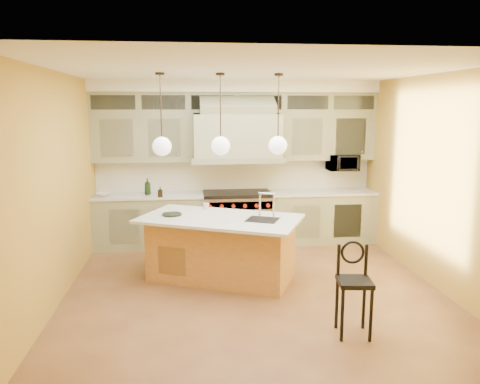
{
  "coord_description": "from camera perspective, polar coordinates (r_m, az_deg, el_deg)",
  "views": [
    {
      "loc": [
        -0.84,
        -5.98,
        2.45
      ],
      "look_at": [
        -0.11,
        0.7,
        1.22
      ],
      "focal_mm": 35.0,
      "sensor_mm": 36.0,
      "label": 1
    }
  ],
  "objects": [
    {
      "name": "pendant_center",
      "position": [
        6.47,
        -2.37,
        5.9
      ],
      "size": [
        0.26,
        0.26,
        1.11
      ],
      "color": "#2D2319",
      "rests_on": "ceiling"
    },
    {
      "name": "pendant_right",
      "position": [
        6.57,
        4.65,
        5.94
      ],
      "size": [
        0.26,
        0.26,
        1.11
      ],
      "color": "#2D2319",
      "rests_on": "ceiling"
    },
    {
      "name": "wall_front",
      "position": [
        3.72,
        7.03,
        -5.3
      ],
      "size": [
        5.0,
        0.0,
        5.0
      ],
      "primitive_type": "plane",
      "rotation": [
        -1.57,
        0.0,
        0.0
      ],
      "color": "#B28B31",
      "rests_on": "ground"
    },
    {
      "name": "counter_stool",
      "position": [
        5.27,
        13.72,
        -10.82
      ],
      "size": [
        0.39,
        0.39,
        1.02
      ],
      "rotation": [
        0.0,
        0.0,
        -0.12
      ],
      "color": "black",
      "rests_on": "floor"
    },
    {
      "name": "oil_bottle_a",
      "position": [
        8.28,
        -11.21,
        0.67
      ],
      "size": [
        0.13,
        0.13,
        0.29
      ],
      "primitive_type": "imported",
      "rotation": [
        0.0,
        0.0,
        -0.13
      ],
      "color": "black",
      "rests_on": "back_cabinetry"
    },
    {
      "name": "microwave",
      "position": [
        8.75,
        12.39,
        3.53
      ],
      "size": [
        0.54,
        0.37,
        0.3
      ],
      "primitive_type": "imported",
      "color": "black",
      "rests_on": "back_cabinetry"
    },
    {
      "name": "range",
      "position": [
        8.4,
        -0.36,
        -3.18
      ],
      "size": [
        1.2,
        0.74,
        0.96
      ],
      "color": "silver",
      "rests_on": "floor"
    },
    {
      "name": "wall_left",
      "position": [
        6.29,
        -21.5,
        0.48
      ],
      "size": [
        0.0,
        5.0,
        5.0
      ],
      "primitive_type": "plane",
      "rotation": [
        1.57,
        0.0,
        1.57
      ],
      "color": "#B28B31",
      "rests_on": "ground"
    },
    {
      "name": "pendant_left",
      "position": [
        6.46,
        -9.5,
        5.77
      ],
      "size": [
        0.26,
        0.26,
        1.11
      ],
      "color": "#2D2319",
      "rests_on": "ceiling"
    },
    {
      "name": "floor",
      "position": [
        6.52,
        1.62,
        -11.73
      ],
      "size": [
        5.0,
        5.0,
        0.0
      ],
      "primitive_type": "plane",
      "color": "brown",
      "rests_on": "ground"
    },
    {
      "name": "kitchen_island",
      "position": [
        6.74,
        -2.24,
        -6.72
      ],
      "size": [
        2.5,
        1.99,
        1.35
      ],
      "rotation": [
        0.0,
        0.0,
        -0.43
      ],
      "color": "#9E6D38",
      "rests_on": "floor"
    },
    {
      "name": "ceiling",
      "position": [
        6.06,
        1.77,
        14.61
      ],
      "size": [
        5.0,
        5.0,
        0.0
      ],
      "primitive_type": "plane",
      "rotation": [
        3.14,
        0.0,
        0.0
      ],
      "color": "white",
      "rests_on": "wall_back"
    },
    {
      "name": "wall_back",
      "position": [
        8.58,
        -0.61,
        3.65
      ],
      "size": [
        5.0,
        0.0,
        5.0
      ],
      "primitive_type": "plane",
      "rotation": [
        1.57,
        0.0,
        0.0
      ],
      "color": "#B28B31",
      "rests_on": "ground"
    },
    {
      "name": "cup",
      "position": [
        7.12,
        -4.15,
        -1.72
      ],
      "size": [
        0.1,
        0.1,
        0.09
      ],
      "primitive_type": "imported",
      "rotation": [
        0.0,
        0.0,
        0.01
      ],
      "color": "beige",
      "rests_on": "kitchen_island"
    },
    {
      "name": "fruit_bowl",
      "position": [
        8.34,
        -16.25,
        -0.29
      ],
      "size": [
        0.27,
        0.27,
        0.06
      ],
      "primitive_type": "imported",
      "rotation": [
        0.0,
        0.0,
        -0.09
      ],
      "color": "silver",
      "rests_on": "back_cabinetry"
    },
    {
      "name": "oil_bottle_b",
      "position": [
        8.05,
        -9.7,
        0.02
      ],
      "size": [
        0.08,
        0.08,
        0.18
      ],
      "primitive_type": "imported",
      "rotation": [
        0.0,
        0.0,
        0.01
      ],
      "color": "black",
      "rests_on": "back_cabinetry"
    },
    {
      "name": "back_cabinetry",
      "position": [
        8.32,
        -0.43,
        3.3
      ],
      "size": [
        5.0,
        0.77,
        2.9
      ],
      "color": "gray",
      "rests_on": "floor"
    },
    {
      "name": "wall_right",
      "position": [
        6.92,
        22.65,
        1.24
      ],
      "size": [
        0.0,
        5.0,
        5.0
      ],
      "primitive_type": "plane",
      "rotation": [
        1.57,
        0.0,
        -1.57
      ],
      "color": "#B28B31",
      "rests_on": "ground"
    }
  ]
}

